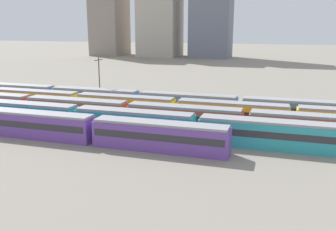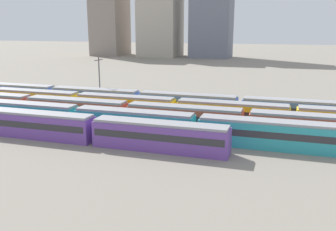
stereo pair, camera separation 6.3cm
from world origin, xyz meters
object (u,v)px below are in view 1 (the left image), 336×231
train_track_0 (36,124)px  train_track_4 (187,104)px  train_track_2 (246,122)px  train_track_3 (176,109)px  catenary_pole_1 (99,78)px  train_track_1 (134,123)px

train_track_0 → train_track_4: bearing=50.6°
train_track_2 → train_track_3: bearing=157.0°
train_track_2 → catenary_pole_1: (-30.94, 13.37, 3.47)m
catenary_pole_1 → train_track_3: bearing=-23.6°
train_track_3 → train_track_4: (0.64, 5.20, 0.00)m
train_track_0 → train_track_2: 30.55m
train_track_0 → train_track_2: size_ratio=0.50×
train_track_0 → train_track_3: (16.47, 15.60, 0.00)m
train_track_0 → train_track_3: bearing=43.4°
train_track_0 → train_track_3: same height
train_track_0 → train_track_1: (13.08, 5.20, 0.00)m
train_track_1 → catenary_pole_1: catenary_pole_1 is taller
train_track_0 → train_track_3: 22.69m
train_track_1 → train_track_3: bearing=72.0°
train_track_1 → train_track_0: bearing=-158.3°
train_track_2 → train_track_3: size_ratio=1.51×
train_track_4 → train_track_0: bearing=-129.4°
train_track_3 → catenary_pole_1: (-18.69, 8.17, 3.47)m
train_track_4 → catenary_pole_1: 19.86m
train_track_0 → train_track_2: bearing=19.9°
train_track_1 → train_track_4: same height
train_track_3 → train_track_4: size_ratio=0.80×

